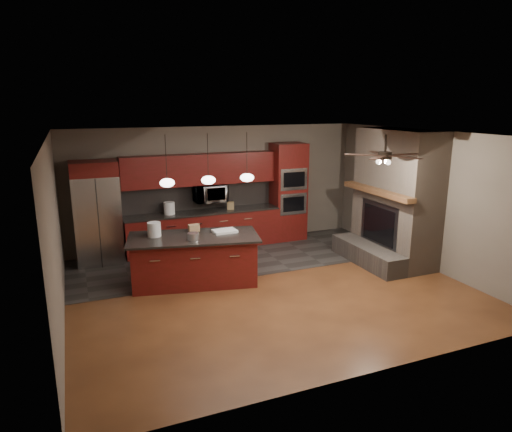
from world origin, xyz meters
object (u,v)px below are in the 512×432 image
kitchen_island (194,259)px  paint_can (193,237)px  cardboard_box (194,228)px  counter_box (231,206)px  paint_tray (225,231)px  refrigerator (97,213)px  counter_bucket (169,208)px  white_bucket (154,229)px  oven_tower (288,192)px  microwave (210,193)px

kitchen_island → paint_can: (-0.07, -0.24, 0.52)m
cardboard_box → counter_box: 2.03m
paint_tray → cardboard_box: (-0.52, 0.29, 0.04)m
refrigerator → counter_bucket: 1.53m
paint_can → counter_box: size_ratio=1.17×
paint_tray → counter_bucket: counter_bucket is taller
refrigerator → white_bucket: 1.84m
kitchen_island → white_bucket: size_ratio=9.65×
kitchen_island → counter_box: size_ratio=14.79×
kitchen_island → paint_can: size_ratio=12.61×
counter_box → cardboard_box: bearing=-112.3°
paint_can → oven_tower: bearing=36.4°
microwave → kitchen_island: bearing=-114.8°
kitchen_island → counter_bucket: size_ratio=9.31×
oven_tower → counter_box: size_ratio=13.72×
white_bucket → paint_tray: white_bucket is taller
oven_tower → white_bucket: size_ratio=8.95×
kitchen_island → paint_can: 0.58m
microwave → cardboard_box: (-0.83, -1.67, -0.32)m
cardboard_box → refrigerator: bearing=137.1°
microwave → cardboard_box: bearing=-116.4°
microwave → paint_tray: 2.01m
cardboard_box → paint_tray: bearing=-29.6°
oven_tower → paint_can: (-2.97, -2.18, -0.20)m
kitchen_island → counter_box: counter_box is taller
oven_tower → paint_tray: (-2.28, -1.90, -0.25)m
paint_tray → counter_bucket: size_ratio=1.60×
paint_can → paint_tray: (0.69, 0.28, -0.05)m
cardboard_box → counter_bucket: bearing=94.6°
paint_can → counter_bucket: counter_bucket is taller
oven_tower → microwave: oven_tower is taller
refrigerator → kitchen_island: bearing=-49.9°
microwave → counter_box: (0.46, -0.10, -0.31)m
microwave → paint_can: size_ratio=3.60×
counter_bucket → refrigerator: bearing=-177.0°
oven_tower → cardboard_box: size_ratio=11.78×
paint_tray → counter_box: 2.01m
white_bucket → cardboard_box: (0.77, 0.07, -0.07)m
oven_tower → paint_can: 3.69m
cardboard_box → counter_box: size_ratio=1.16×
oven_tower → paint_can: oven_tower is taller
microwave → refrigerator: bearing=-177.0°
refrigerator → counter_box: (2.96, 0.03, -0.10)m
oven_tower → kitchen_island: (-2.90, -1.94, -0.73)m
oven_tower → counter_bucket: bearing=179.9°
oven_tower → counter_box: oven_tower is taller
refrigerator → counter_bucket: size_ratio=7.89×
counter_box → white_bucket: bearing=-124.3°
oven_tower → paint_tray: oven_tower is taller
oven_tower → microwave: (-1.98, 0.06, 0.11)m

